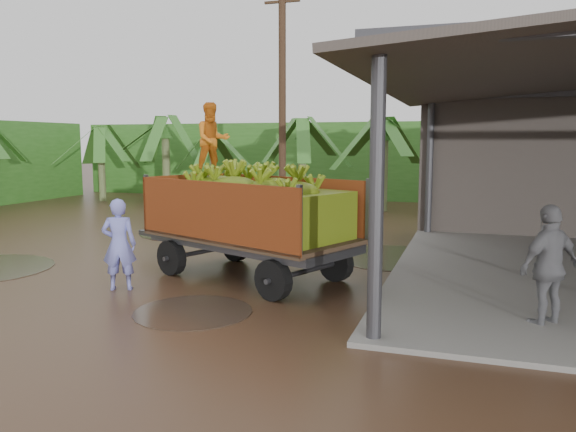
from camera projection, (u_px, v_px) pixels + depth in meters
The scene contains 7 objects.
ground at pixel (168, 262), 12.72m from camera, with size 100.00×100.00×0.00m, color black.
hedge_north at pixel (295, 160), 28.17m from camera, with size 22.00×3.00×3.60m, color #2D661E.
banana_trailer at pixel (250, 213), 11.07m from camera, with size 5.89×3.58×3.51m.
man_blue at pixel (119, 244), 10.23m from camera, with size 0.62×0.40×1.69m, color #787DDA.
man_grey at pixel (549, 267), 8.09m from camera, with size 1.07×0.44×1.82m, color slate.
utility_pole at pixel (282, 104), 18.52m from camera, with size 1.20×0.24×7.77m.
banana_plants at pixel (114, 165), 20.43m from camera, with size 24.48×21.04×4.30m.
Camera 1 is at (6.48, -11.00, 2.70)m, focal length 35.00 mm.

